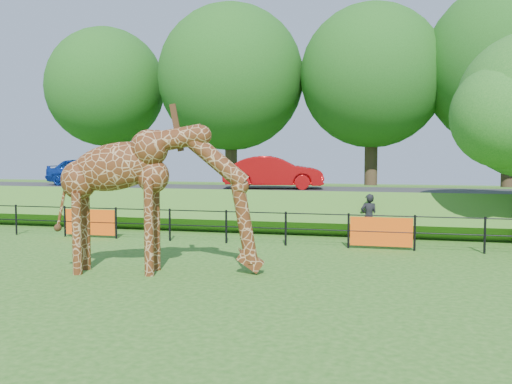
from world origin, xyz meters
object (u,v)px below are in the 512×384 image
at_px(giraffe, 158,199).
at_px(car_blue, 86,172).
at_px(car_red, 273,172).
at_px(visitor, 369,217).

bearing_deg(giraffe, car_blue, 117.01).
bearing_deg(car_red, giraffe, 166.36).
bearing_deg(giraffe, visitor, 44.34).
relative_size(giraffe, car_red, 1.21).
height_order(car_blue, car_red, car_red).
bearing_deg(car_blue, visitor, -101.61).
bearing_deg(visitor, giraffe, 38.38).
bearing_deg(visitor, car_red, -61.40).
relative_size(car_blue, visitor, 2.46).
xyz_separation_m(car_red, visitor, (4.30, -4.28, -1.34)).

